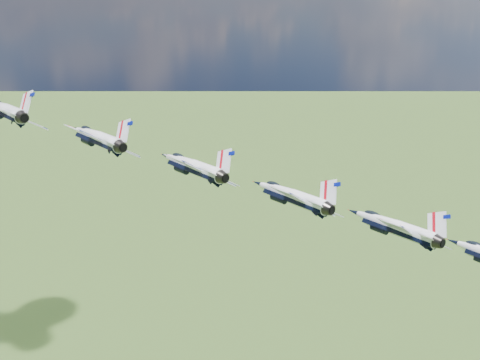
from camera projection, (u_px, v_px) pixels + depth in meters
jet_0 at (4, 110)px, 81.31m from camera, size 12.29×15.78×8.88m
jet_1 at (96, 137)px, 79.90m from camera, size 12.29×15.78×8.88m
jet_2 at (191, 165)px, 78.48m from camera, size 12.29×15.78×8.88m
jet_3 at (290, 195)px, 77.07m from camera, size 12.29×15.78×8.88m
jet_4 at (392, 225)px, 75.65m from camera, size 12.29×15.78×8.88m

